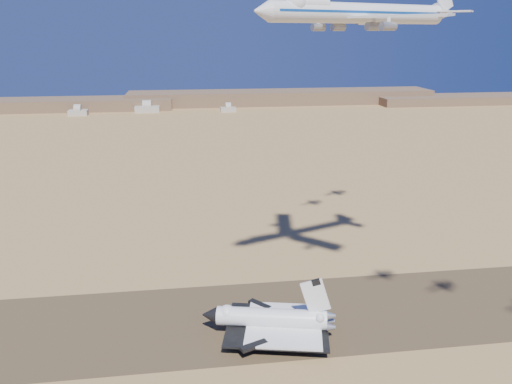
{
  "coord_description": "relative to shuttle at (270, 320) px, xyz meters",
  "views": [
    {
      "loc": [
        -10.27,
        -149.45,
        93.93
      ],
      "look_at": [
        11.28,
        8.0,
        43.22
      ],
      "focal_mm": 35.0,
      "sensor_mm": 36.0,
      "label": 1
    }
  ],
  "objects": [
    {
      "name": "hangars",
      "position": [
        -77.34,
        489.21,
        -0.88
      ],
      "size": [
        200.5,
        29.5,
        30.0
      ],
      "color": "#AFAA9B",
      "rests_on": "ground"
    },
    {
      "name": "runway",
      "position": [
        -13.34,
        10.77,
        -5.68
      ],
      "size": [
        600.0,
        50.0,
        0.06
      ],
      "primitive_type": "cube",
      "color": "brown",
      "rests_on": "ground"
    },
    {
      "name": "ridgeline",
      "position": [
        51.98,
        538.08,
        1.92
      ],
      "size": [
        960.0,
        90.0,
        18.0
      ],
      "color": "#7E6446",
      "rests_on": "ground"
    },
    {
      "name": "crew_c",
      "position": [
        9.18,
        -6.43,
        -4.79
      ],
      "size": [
        1.03,
        1.11,
        1.72
      ],
      "primitive_type": "imported",
      "rotation": [
        0.0,
        0.0,
        2.25
      ],
      "color": "#CF4A0C",
      "rests_on": "runway"
    },
    {
      "name": "shuttle",
      "position": [
        0.0,
        0.0,
        0.0
      ],
      "size": [
        43.15,
        32.48,
        21.24
      ],
      "rotation": [
        0.0,
        0.0,
        -0.22
      ],
      "color": "white",
      "rests_on": "runway"
    },
    {
      "name": "carrier_747",
      "position": [
        25.08,
        7.97,
        93.75
      ],
      "size": [
        70.87,
        52.36,
        17.9
      ],
      "rotation": [
        0.0,
        0.0,
        0.35
      ],
      "color": "white"
    },
    {
      "name": "ground",
      "position": [
        -13.34,
        10.77,
        -5.71
      ],
      "size": [
        1200.0,
        1200.0,
        0.0
      ],
      "primitive_type": "plane",
      "color": "#AE814D",
      "rests_on": "ground"
    },
    {
      "name": "chase_jet_f",
      "position": [
        64.51,
        66.17,
        95.18
      ],
      "size": [
        16.09,
        9.58,
        4.16
      ],
      "rotation": [
        0.0,
        0.0,
        0.4
      ],
      "color": "white"
    },
    {
      "name": "crew_b",
      "position": [
        9.36,
        -9.41,
        -4.8
      ],
      "size": [
        0.93,
        0.91,
        1.7
      ],
      "primitive_type": "imported",
      "rotation": [
        0.0,
        0.0,
        2.4
      ],
      "color": "#CF4A0C",
      "rests_on": "runway"
    },
    {
      "name": "crew_a",
      "position": [
        6.08,
        -5.37,
        -4.76
      ],
      "size": [
        0.53,
        0.71,
        1.78
      ],
      "primitive_type": "imported",
      "rotation": [
        0.0,
        0.0,
        1.75
      ],
      "color": "#CF4A0C",
      "rests_on": "runway"
    },
    {
      "name": "chase_jet_e",
      "position": [
        45.57,
        52.48,
        91.87
      ],
      "size": [
        14.05,
        8.35,
        3.63
      ],
      "rotation": [
        0.0,
        0.0,
        0.4
      ],
      "color": "white"
    }
  ]
}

